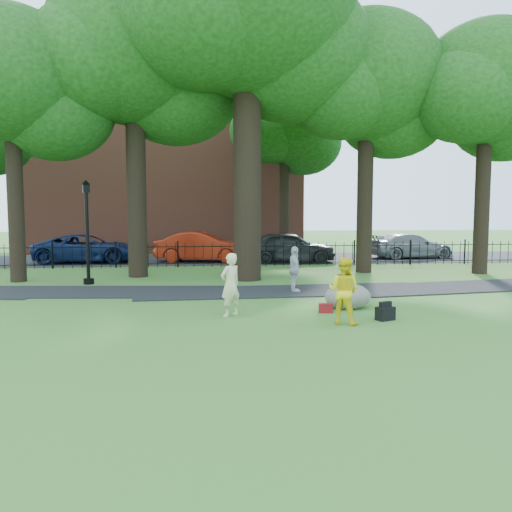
{
  "coord_description": "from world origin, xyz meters",
  "views": [
    {
      "loc": [
        -1.83,
        -12.87,
        2.72
      ],
      "look_at": [
        -0.2,
        2.0,
        1.41
      ],
      "focal_mm": 35.0,
      "sensor_mm": 36.0,
      "label": 1
    }
  ],
  "objects": [
    {
      "name": "big_tree",
      "position": [
        0.13,
        7.09,
        10.14
      ],
      "size": [
        10.08,
        8.61,
        14.37
      ],
      "color": "black",
      "rests_on": "ground"
    },
    {
      "name": "navy_van",
      "position": [
        -7.98,
        14.81,
        0.76
      ],
      "size": [
        5.52,
        2.62,
        1.52
      ],
      "primitive_type": "imported",
      "rotation": [
        0.0,
        0.0,
        1.59
      ],
      "color": "#0D1A41",
      "rests_on": "ground"
    },
    {
      "name": "boulder",
      "position": [
        2.29,
        0.77,
        0.38
      ],
      "size": [
        1.55,
        1.33,
        0.77
      ],
      "primitive_type": "ellipsoid",
      "rotation": [
        0.0,
        0.0,
        0.29
      ],
      "color": "#686557",
      "rests_on": "ground"
    },
    {
      "name": "silver_car",
      "position": [
        10.47,
        15.32,
        0.73
      ],
      "size": [
        5.19,
        2.53,
        1.45
      ],
      "primitive_type": "imported",
      "rotation": [
        0.0,
        0.0,
        1.67
      ],
      "color": "gray",
      "rests_on": "ground"
    },
    {
      "name": "red_bag",
      "position": [
        1.51,
        0.21,
        0.13
      ],
      "size": [
        0.4,
        0.3,
        0.25
      ],
      "primitive_type": "cube",
      "rotation": [
        0.0,
        0.0,
        -0.18
      ],
      "color": "maroon",
      "rests_on": "ground"
    },
    {
      "name": "footpath",
      "position": [
        1.0,
        3.9,
        0.0
      ],
      "size": [
        36.07,
        3.85,
        0.03
      ],
      "primitive_type": "cube",
      "rotation": [
        0.0,
        0.0,
        0.03
      ],
      "color": "black",
      "rests_on": "ground"
    },
    {
      "name": "woman",
      "position": [
        -1.08,
        0.06,
        0.83
      ],
      "size": [
        0.72,
        0.68,
        1.66
      ],
      "primitive_type": "imported",
      "rotation": [
        0.0,
        0.0,
        3.77
      ],
      "color": "beige",
      "rests_on": "ground"
    },
    {
      "name": "tree_row",
      "position": [
        0.52,
        8.4,
        8.15
      ],
      "size": [
        26.82,
        7.96,
        12.42
      ],
      "color": "black",
      "rests_on": "ground"
    },
    {
      "name": "ground",
      "position": [
        0.0,
        0.0,
        0.0
      ],
      "size": [
        120.0,
        120.0,
        0.0
      ],
      "primitive_type": "plane",
      "color": "#327127",
      "rests_on": "ground"
    },
    {
      "name": "man",
      "position": [
        1.61,
        -1.15,
        0.82
      ],
      "size": [
        1.01,
        0.97,
        1.63
      ],
      "primitive_type": "imported",
      "rotation": [
        0.0,
        0.0,
        2.5
      ],
      "color": "yellow",
      "rests_on": "ground"
    },
    {
      "name": "grey_car",
      "position": [
        2.87,
        13.61,
        0.85
      ],
      "size": [
        5.08,
        2.31,
        1.69
      ],
      "primitive_type": "imported",
      "rotation": [
        0.0,
        0.0,
        1.51
      ],
      "color": "black",
      "rests_on": "ground"
    },
    {
      "name": "street",
      "position": [
        0.0,
        16.0,
        0.0
      ],
      "size": [
        80.0,
        7.0,
        0.02
      ],
      "primitive_type": "cube",
      "color": "black",
      "rests_on": "ground"
    },
    {
      "name": "pedestrian",
      "position": [
        1.31,
        3.7,
        0.78
      ],
      "size": [
        0.42,
        0.93,
        1.57
      ],
      "primitive_type": "imported",
      "rotation": [
        0.0,
        0.0,
        1.61
      ],
      "color": "#B7B8BD",
      "rests_on": "ground"
    },
    {
      "name": "brick_building",
      "position": [
        -4.0,
        24.0,
        6.0
      ],
      "size": [
        18.0,
        8.0,
        12.0
      ],
      "primitive_type": "cube",
      "color": "brown",
      "rests_on": "ground"
    },
    {
      "name": "lamppost",
      "position": [
        -6.1,
        6.46,
        1.92
      ],
      "size": [
        0.39,
        0.39,
        3.92
      ],
      "rotation": [
        0.0,
        0.0,
        0.38
      ],
      "color": "black",
      "rests_on": "ground"
    },
    {
      "name": "iron_fence",
      "position": [
        0.0,
        12.0,
        0.6
      ],
      "size": [
        44.0,
        0.04,
        1.2
      ],
      "color": "black",
      "rests_on": "ground"
    },
    {
      "name": "red_sedan",
      "position": [
        -1.79,
        14.52,
        0.83
      ],
      "size": [
        5.24,
        2.58,
        1.65
      ],
      "primitive_type": "imported",
      "rotation": [
        0.0,
        0.0,
        1.4
      ],
      "color": "maroon",
      "rests_on": "ground"
    },
    {
      "name": "backpack",
      "position": [
        2.77,
        -0.89,
        0.17
      ],
      "size": [
        0.53,
        0.44,
        0.34
      ],
      "primitive_type": "cube",
      "rotation": [
        0.0,
        0.0,
        0.42
      ],
      "color": "black",
      "rests_on": "ground"
    }
  ]
}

